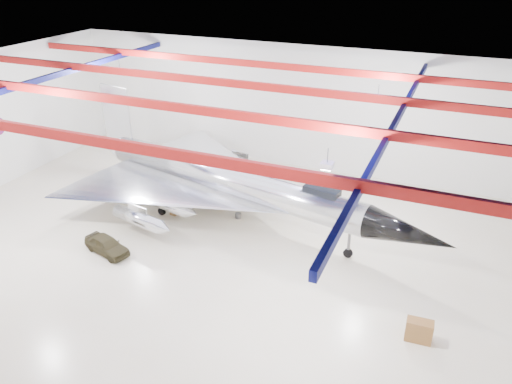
% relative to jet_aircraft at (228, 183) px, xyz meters
% --- Properties ---
extents(floor, '(40.00, 40.00, 0.00)m').
position_rel_jet_aircraft_xyz_m(floor, '(-0.21, -3.77, -2.72)').
color(floor, beige).
rests_on(floor, ground).
extents(wall_back, '(40.00, 0.00, 40.00)m').
position_rel_jet_aircraft_xyz_m(wall_back, '(-0.21, 11.23, 2.78)').
color(wall_back, silver).
rests_on(wall_back, floor).
extents(ceiling, '(40.00, 40.00, 0.00)m').
position_rel_jet_aircraft_xyz_m(ceiling, '(-0.21, -3.77, 8.28)').
color(ceiling, '#0A0F38').
rests_on(ceiling, wall_back).
extents(ceiling_structure, '(39.50, 29.50, 1.08)m').
position_rel_jet_aircraft_xyz_m(ceiling_structure, '(-0.21, -3.77, 7.60)').
color(ceiling_structure, maroon).
rests_on(ceiling_structure, ceiling).
extents(jet_aircraft, '(30.23, 20.50, 8.31)m').
position_rel_jet_aircraft_xyz_m(jet_aircraft, '(0.00, 0.00, 0.00)').
color(jet_aircraft, silver).
rests_on(jet_aircraft, floor).
extents(jeep, '(3.77, 2.31, 1.20)m').
position_rel_jet_aircraft_xyz_m(jeep, '(-5.23, -7.67, -2.12)').
color(jeep, '#352F1A').
rests_on(jeep, floor).
extents(desk, '(1.39, 0.75, 1.24)m').
position_rel_jet_aircraft_xyz_m(desk, '(14.80, -8.14, -2.11)').
color(desk, brown).
rests_on(desk, floor).
extents(crate_ply, '(0.59, 0.51, 0.37)m').
position_rel_jet_aircraft_xyz_m(crate_ply, '(-3.91, -1.42, -2.54)').
color(crate_ply, olive).
rests_on(crate_ply, floor).
extents(toolbox_red, '(0.45, 0.40, 0.27)m').
position_rel_jet_aircraft_xyz_m(toolbox_red, '(-0.25, 5.91, -2.59)').
color(toolbox_red, '#A2101D').
rests_on(toolbox_red, floor).
extents(engine_drum, '(0.52, 0.52, 0.41)m').
position_rel_jet_aircraft_xyz_m(engine_drum, '(0.81, -0.00, -2.52)').
color(engine_drum, '#59595B').
rests_on(engine_drum, floor).
extents(parts_bin, '(0.65, 0.60, 0.37)m').
position_rel_jet_aircraft_xyz_m(parts_bin, '(1.66, 4.93, -2.54)').
color(parts_bin, olive).
rests_on(parts_bin, floor).
extents(crate_small, '(0.39, 0.35, 0.23)m').
position_rel_jet_aircraft_xyz_m(crate_small, '(-8.90, 2.68, -2.61)').
color(crate_small, '#59595B').
rests_on(crate_small, floor).
extents(oil_barrel, '(0.64, 0.58, 0.36)m').
position_rel_jet_aircraft_xyz_m(oil_barrel, '(-1.23, 1.09, -2.54)').
color(oil_barrel, olive).
rests_on(oil_barrel, floor).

